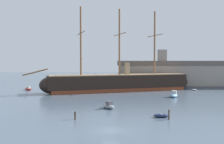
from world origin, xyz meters
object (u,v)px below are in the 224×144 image
Objects in this scene: dinghy_far_right at (194,90)px; dinghy_distant_centre at (115,86)px; dinghy_foreground_right at (161,115)px; mooring_piling_left_pair at (75,116)px; motorboat_near_centre at (109,106)px; mooring_piling_nearest at (169,115)px; motorboat_far_left at (28,89)px; motorboat_alongside_stern at (174,95)px; tall_ship at (119,82)px; dockside_warehouse_right at (186,74)px.

dinghy_distant_centre is (-26.93, 12.88, 0.06)m from dinghy_far_right.
dinghy_foreground_right is 2.07× the size of mooring_piling_left_pair.
mooring_piling_left_pair is (-5.81, -10.45, 0.14)m from motorboat_near_centre.
motorboat_far_left is at bearing 130.00° from mooring_piling_nearest.
mooring_piling_nearest reaches higher than dinghy_distant_centre.
motorboat_alongside_stern is at bearing -124.29° from dinghy_far_right.
motorboat_alongside_stern reaches higher than mooring_piling_nearest.
tall_ship is at bearing -85.62° from dinghy_distant_centre.
dinghy_foreground_right is 13.08m from motorboat_near_centre.
dinghy_distant_centre is (2.44, 46.34, -0.26)m from motorboat_near_centre.
dockside_warehouse_right is at bearing 69.77° from dinghy_foreground_right.
motorboat_far_left is at bearing 130.50° from dinghy_foreground_right.
motorboat_near_centre is 25.34m from motorboat_alongside_stern.
dockside_warehouse_right is at bearing 84.50° from dinghy_far_right.
dinghy_distant_centre is at bearing 81.73° from mooring_piling_left_pair.
motorboat_alongside_stern reaches higher than dinghy_distant_centre.
motorboat_far_left is 2.45× the size of mooring_piling_left_pair.
mooring_piling_left_pair is 69.82m from dockside_warehouse_right.
dinghy_foreground_right is 0.71× the size of motorboat_near_centre.
mooring_piling_nearest is at bearing -81.94° from dinghy_distant_centre.
motorboat_alongside_stern is at bearing -61.09° from dinghy_distant_centre.
dinghy_foreground_right is (6.07, -40.99, -2.66)m from tall_ship.
mooring_piling_left_pair is (-24.23, -27.85, 0.05)m from motorboat_alongside_stern.
motorboat_far_left is 51.18m from mooring_piling_left_pair.
motorboat_near_centre is 11.96m from mooring_piling_left_pair.
motorboat_alongside_stern is 19.44m from dinghy_far_right.
motorboat_far_left is 1.22× the size of dinghy_distant_centre.
dinghy_far_right is (25.85, 1.35, -2.75)m from tall_ship.
motorboat_near_centre is (-3.53, -32.11, -2.44)m from tall_ship.
motorboat_alongside_stern is at bearing -111.59° from dockside_warehouse_right.
mooring_piling_nearest reaches higher than motorboat_near_centre.
dockside_warehouse_right is (30.85, 48.81, 4.53)m from motorboat_near_centre.
motorboat_alongside_stern is 3.42× the size of mooring_piling_left_pair.
motorboat_far_left is 57.73m from dinghy_far_right.
dinghy_distant_centre is 57.71m from mooring_piling_nearest.
mooring_piling_left_pair reaches higher than dinghy_foreground_right.
motorboat_alongside_stern is 1.40× the size of motorboat_far_left.
dinghy_foreground_right is at bearing -110.23° from dockside_warehouse_right.
dinghy_distant_centre is 2.01× the size of mooring_piling_left_pair.
motorboat_alongside_stern is 50.13m from motorboat_far_left.
motorboat_near_centre reaches higher than motorboat_far_left.
dinghy_distant_centre reaches higher than dinghy_far_right.
dinghy_distant_centre is at bearing 97.38° from dinghy_foreground_right.
dinghy_foreground_right reaches higher than dinghy_distant_centre.
tall_ship reaches higher than motorboat_near_centre.
motorboat_near_centre reaches higher than dinghy_distant_centre.
motorboat_alongside_stern is (14.89, -14.71, -2.35)m from tall_ship.
mooring_piling_nearest is (0.94, -1.91, 0.54)m from dinghy_foreground_right.
dinghy_foreground_right is at bearing 5.82° from mooring_piling_left_pair.
dockside_warehouse_right reaches higher than mooring_piling_left_pair.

